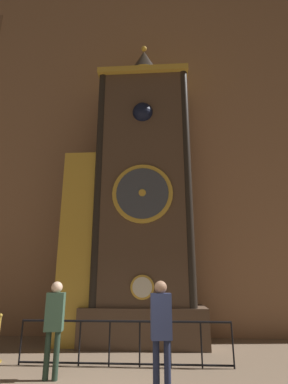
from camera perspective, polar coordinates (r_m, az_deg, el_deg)
cathedral_back_wall at (r=12.17m, az=-2.27°, el=11.71°), size 24.00×0.32×15.05m
clock_tower at (r=9.72m, az=-1.77°, el=-1.42°), size 4.31×1.79×10.33m
railing_fence at (r=7.33m, az=-3.73°, el=-26.37°), size 4.70×0.05×0.93m
visitor_near at (r=6.59m, az=-16.69°, el=-22.09°), size 0.36×0.26×1.77m
visitor_far at (r=5.47m, az=3.29°, el=-23.93°), size 0.37×0.26×1.79m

